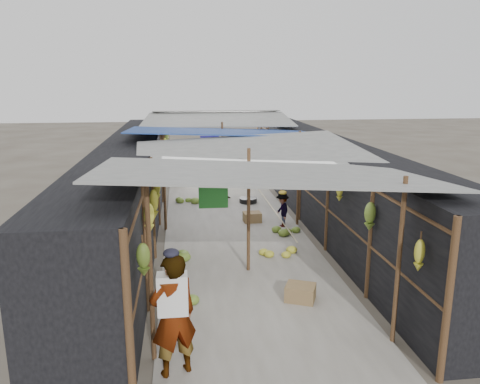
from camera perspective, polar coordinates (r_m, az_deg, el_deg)
name	(u,v)px	position (r m, az deg, el deg)	size (l,w,h in m)	color
ground	(277,350)	(7.37, 4.53, -18.66)	(80.00, 80.00, 0.00)	#6B6356
aisle_slab	(231,222)	(13.25, -1.15, -3.64)	(3.60, 16.00, 0.02)	#9E998E
stall_left	(131,185)	(12.97, -13.12, 0.83)	(1.40, 15.00, 2.30)	black
stall_right	(325,180)	(13.51, 10.30, 1.47)	(1.40, 15.00, 2.30)	black
crate_near	(300,293)	(8.73, 7.37, -12.12)	(0.52, 0.42, 0.31)	olive
crate_mid	(252,217)	(13.19, 1.49, -3.11)	(0.49, 0.39, 0.29)	olive
crate_back	(221,199)	(15.29, -2.32, -0.85)	(0.40, 0.33, 0.26)	olive
black_basin	(248,201)	(15.24, 1.00, -1.05)	(0.57, 0.57, 0.17)	black
vendor_elderly	(173,316)	(6.47, -8.12, -14.71)	(0.64, 0.42, 1.75)	white
shopper_blue	(224,175)	(15.67, -1.96, 2.03)	(0.78, 0.61, 1.60)	#223EAA
vendor_seated	(282,210)	(12.74, 5.18, -2.21)	(0.62, 0.36, 0.96)	#4C4842
market_canopy	(230,136)	(13.09, -1.25, 6.89)	(5.62, 15.20, 2.77)	brown
hanging_bananas	(224,165)	(12.86, -1.96, 3.27)	(3.96, 14.12, 0.85)	olive
floor_bananas	(227,227)	(12.30, -1.65, -4.29)	(3.59, 10.25, 0.36)	olive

